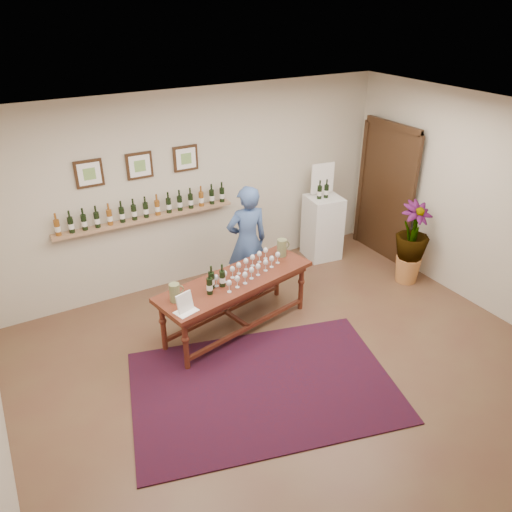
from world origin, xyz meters
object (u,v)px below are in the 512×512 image
tasting_table (236,287)px  person (247,242)px  potted_plant (411,243)px  display_pedestal (322,227)px

tasting_table → person: bearing=40.0°
person → tasting_table: bearing=58.9°
tasting_table → potted_plant: size_ratio=2.00×
display_pedestal → potted_plant: size_ratio=0.95×
potted_plant → display_pedestal: bearing=116.0°
display_pedestal → person: person is taller
display_pedestal → potted_plant: bearing=-64.0°
tasting_table → person: size_ratio=1.33×
tasting_table → display_pedestal: display_pedestal is taller
person → potted_plant: bearing=164.7°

